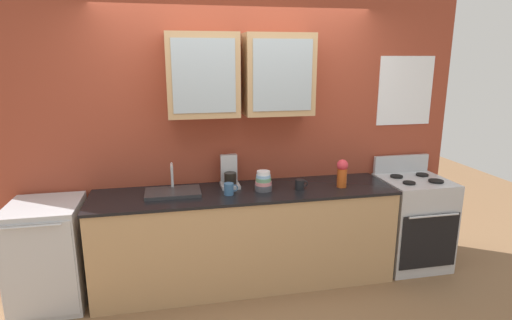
% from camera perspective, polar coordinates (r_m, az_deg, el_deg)
% --- Properties ---
extents(ground_plane, '(10.00, 10.00, 0.00)m').
position_cam_1_polar(ground_plane, '(4.11, -1.39, -16.15)').
color(ground_plane, brown).
extents(back_wall_unit, '(4.36, 0.42, 2.76)m').
position_cam_1_polar(back_wall_unit, '(3.93, -2.36, 5.43)').
color(back_wall_unit, '#993D28').
rests_on(back_wall_unit, ground_plane).
extents(counter, '(2.72, 0.66, 0.89)m').
position_cam_1_polar(counter, '(3.91, -1.43, -10.47)').
color(counter, tan).
rests_on(counter, ground_plane).
extents(stove_range, '(0.63, 0.65, 1.07)m').
position_cam_1_polar(stove_range, '(4.51, 20.57, -7.88)').
color(stove_range, silver).
rests_on(stove_range, ground_plane).
extents(sink_faucet, '(0.48, 0.30, 0.26)m').
position_cam_1_polar(sink_faucet, '(3.73, -11.32, -4.28)').
color(sink_faucet, '#2D2D30').
rests_on(sink_faucet, counter).
extents(bowl_stack, '(0.16, 0.16, 0.18)m').
position_cam_1_polar(bowl_stack, '(3.74, 1.02, -2.98)').
color(bowl_stack, '#4C4C54').
rests_on(bowl_stack, counter).
extents(vase, '(0.10, 0.10, 0.26)m').
position_cam_1_polar(vase, '(3.90, 11.73, -1.64)').
color(vase, '#BF4C19').
rests_on(vase, counter).
extents(cup_near_sink, '(0.12, 0.08, 0.10)m').
position_cam_1_polar(cup_near_sink, '(3.63, -3.71, -3.98)').
color(cup_near_sink, '#38608C').
rests_on(cup_near_sink, counter).
extents(cup_near_bowls, '(0.12, 0.08, 0.09)m').
position_cam_1_polar(cup_near_bowls, '(3.79, 6.04, -3.35)').
color(cup_near_bowls, black).
rests_on(cup_near_bowls, counter).
extents(dishwasher, '(0.57, 0.64, 0.89)m').
position_cam_1_polar(dishwasher, '(3.99, -26.55, -11.51)').
color(dishwasher, silver).
rests_on(dishwasher, ground_plane).
extents(coffee_maker, '(0.17, 0.20, 0.29)m').
position_cam_1_polar(coffee_maker, '(3.86, -3.66, -2.03)').
color(coffee_maker, '#B7B7BC').
rests_on(coffee_maker, counter).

